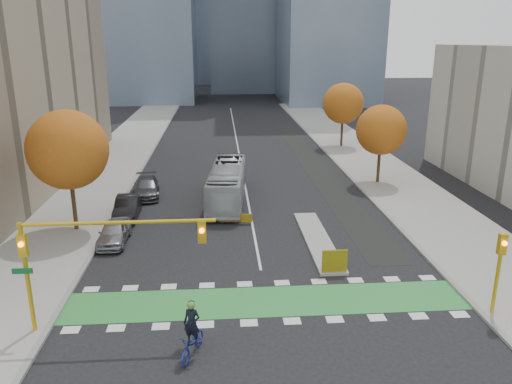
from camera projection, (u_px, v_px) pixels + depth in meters
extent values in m
plane|color=black|center=(270.00, 317.00, 23.33)|extent=(300.00, 300.00, 0.00)
cube|color=gray|center=(84.00, 195.00, 41.44)|extent=(7.00, 120.00, 0.15)
cube|color=gray|center=(401.00, 188.00, 43.33)|extent=(7.00, 120.00, 0.15)
cube|color=gray|center=(127.00, 194.00, 41.68)|extent=(0.30, 120.00, 0.16)
cube|color=gray|center=(362.00, 189.00, 43.08)|extent=(0.30, 120.00, 0.16)
cube|color=#2D8A39|center=(267.00, 301.00, 24.76)|extent=(20.00, 3.00, 0.01)
cube|color=silver|center=(237.00, 145.00, 61.48)|extent=(0.15, 70.00, 0.01)
cube|color=black|center=(312.00, 163.00, 52.47)|extent=(2.50, 50.00, 0.01)
cube|color=gray|center=(317.00, 240.00, 32.17)|extent=(1.60, 10.00, 0.16)
cube|color=yellow|center=(335.00, 261.00, 27.38)|extent=(1.40, 0.12, 1.30)
cylinder|color=#332114|center=(73.00, 194.00, 33.17)|extent=(0.28, 0.28, 5.25)
sphere|color=#962D12|center=(68.00, 150.00, 32.29)|extent=(5.20, 5.20, 5.20)
cylinder|color=#332114|center=(379.00, 159.00, 44.49)|extent=(0.28, 0.28, 4.55)
sphere|color=#962D12|center=(381.00, 130.00, 43.73)|extent=(4.40, 4.40, 4.40)
cylinder|color=#332114|center=(342.00, 127.00, 59.73)|extent=(0.28, 0.28, 4.90)
sphere|color=#962D12|center=(343.00, 103.00, 58.91)|extent=(4.80, 4.80, 4.80)
cylinder|color=#BF9914|center=(28.00, 280.00, 21.36)|extent=(0.20, 0.20, 5.20)
cylinder|color=#BF9914|center=(118.00, 223.00, 20.91)|extent=(8.20, 0.16, 0.16)
cube|color=#BF9914|center=(23.00, 245.00, 20.89)|extent=(0.35, 0.28, 1.00)
sphere|color=orange|center=(21.00, 245.00, 20.69)|extent=(0.22, 0.22, 0.22)
cube|color=#BF9914|center=(202.00, 231.00, 21.30)|extent=(0.35, 0.28, 1.00)
sphere|color=orange|center=(202.00, 231.00, 21.10)|extent=(0.22, 0.22, 0.22)
cube|color=#0C5926|center=(22.00, 271.00, 20.80)|extent=(0.85, 0.04, 0.25)
cylinder|color=#BF9914|center=(497.00, 276.00, 23.00)|extent=(0.18, 0.18, 4.00)
cube|color=#BF9914|center=(502.00, 244.00, 22.54)|extent=(0.35, 0.28, 1.00)
sphere|color=orange|center=(505.00, 244.00, 22.34)|extent=(0.22, 0.22, 0.22)
imported|color=navy|center=(193.00, 344.00, 20.36)|extent=(1.43, 2.27, 1.13)
imported|color=black|center=(192.00, 323.00, 20.08)|extent=(0.81, 0.67, 1.91)
sphere|color=#597F2D|center=(191.00, 305.00, 19.84)|extent=(0.33, 0.33, 0.33)
imported|color=#ADB3B5|center=(227.00, 183.00, 39.63)|extent=(3.49, 10.99, 3.01)
imported|color=#949398|center=(114.00, 232.00, 31.69)|extent=(1.73, 4.24, 1.44)
imported|color=black|center=(128.00, 207.00, 36.45)|extent=(1.74, 4.64, 1.51)
imported|color=#434448|center=(146.00, 187.00, 41.27)|extent=(2.63, 5.30, 1.48)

